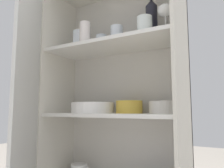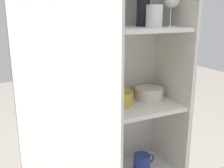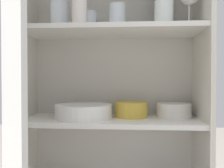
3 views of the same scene
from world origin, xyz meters
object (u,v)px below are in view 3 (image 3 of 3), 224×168
Objects in this scene: mixing_bowl_large at (174,110)px; serving_bowl_small at (131,109)px; wine_bottle at (162,3)px; plate_stack_white at (83,111)px.

serving_bowl_small reaches higher than mixing_bowl_large.
wine_bottle reaches higher than mixing_bowl_large.
wine_bottle is 0.49m from mixing_bowl_large.
plate_stack_white is (-0.35, -0.06, -0.50)m from wine_bottle.
mixing_bowl_large is (0.06, 0.00, -0.49)m from wine_bottle.
plate_stack_white is at bearing -169.73° from wine_bottle.
wine_bottle is at bearing 10.27° from plate_stack_white.
mixing_bowl_large is 0.20m from serving_bowl_small.
mixing_bowl_large is at bearing 3.47° from serving_bowl_small.
serving_bowl_small is at bearing 13.85° from plate_stack_white.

